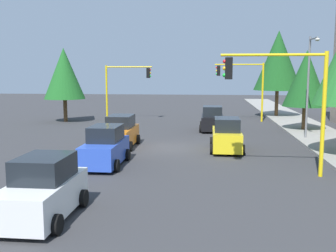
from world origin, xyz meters
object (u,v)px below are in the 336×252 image
(tree_roadside_mid, at_px, (306,79))
(car_orange, at_px, (120,133))
(car_white, at_px, (43,190))
(tree_opposite_side, at_px, (64,74))
(car_blue, at_px, (105,148))
(traffic_signal_far_left, at_px, (243,80))
(street_lamp_curbside, at_px, (310,76))
(tree_roadside_far, at_px, (278,61))
(car_black, at_px, (212,119))
(traffic_signal_near_left, at_px, (282,88))
(traffic_signal_far_right, at_px, (125,81))
(car_yellow, at_px, (227,136))

(tree_roadside_mid, bearing_deg, car_orange, -58.11)
(car_white, bearing_deg, tree_opposite_side, -160.91)
(car_blue, bearing_deg, car_orange, -175.90)
(traffic_signal_far_left, bearing_deg, street_lamp_curbside, 18.75)
(traffic_signal_far_left, distance_m, car_white, 27.58)
(tree_roadside_mid, distance_m, tree_roadside_far, 10.15)
(tree_roadside_mid, xyz_separation_m, car_white, (20.12, -12.65, -3.25))
(street_lamp_curbside, bearing_deg, car_black, -121.91)
(traffic_signal_near_left, distance_m, car_blue, 8.86)
(traffic_signal_far_right, xyz_separation_m, car_orange, (14.05, 2.70, -2.88))
(tree_roadside_mid, xyz_separation_m, car_yellow, (8.53, -6.42, -3.25))
(traffic_signal_far_left, xyz_separation_m, car_blue, (18.90, -8.27, -3.02))
(tree_roadside_far, relative_size, car_yellow, 2.26)
(traffic_signal_far_left, distance_m, car_orange, 16.75)
(traffic_signal_near_left, distance_m, car_white, 10.76)
(traffic_signal_far_left, bearing_deg, traffic_signal_far_right, -90.00)
(car_white, relative_size, car_blue, 0.96)
(tree_roadside_mid, bearing_deg, traffic_signal_near_left, -17.18)
(car_yellow, bearing_deg, car_white, -28.27)
(tree_opposite_side, distance_m, car_orange, 14.94)
(traffic_signal_far_right, xyz_separation_m, car_black, (6.39, 8.42, -2.88))
(street_lamp_curbside, distance_m, car_blue, 14.94)
(traffic_signal_far_left, relative_size, street_lamp_curbside, 0.79)
(car_orange, bearing_deg, traffic_signal_far_left, 148.49)
(traffic_signal_near_left, distance_m, street_lamp_curbside, 10.25)
(traffic_signal_far_right, bearing_deg, car_orange, 10.87)
(car_yellow, bearing_deg, tree_roadside_far, 162.27)
(tree_opposite_side, distance_m, car_blue, 19.22)
(traffic_signal_near_left, relative_size, car_blue, 1.38)
(tree_roadside_far, bearing_deg, car_yellow, -17.73)
(street_lamp_curbside, bearing_deg, car_yellow, -53.62)
(car_white, bearing_deg, traffic_signal_far_left, 162.32)
(street_lamp_curbside, height_order, tree_opposite_side, street_lamp_curbside)
(car_yellow, relative_size, car_black, 0.99)
(traffic_signal_far_right, relative_size, car_white, 1.38)
(tree_opposite_side, bearing_deg, tree_roadside_mid, 79.22)
(tree_roadside_mid, distance_m, car_blue, 18.31)
(traffic_signal_far_left, distance_m, car_black, 7.64)
(traffic_signal_far_right, relative_size, street_lamp_curbside, 0.76)
(traffic_signal_far_left, height_order, car_black, traffic_signal_far_left)
(tree_roadside_far, relative_size, car_white, 2.31)
(traffic_signal_near_left, height_order, car_yellow, traffic_signal_near_left)
(tree_roadside_mid, bearing_deg, car_black, -86.88)
(tree_roadside_far, xyz_separation_m, car_black, (10.39, -6.72, -4.94))
(car_blue, bearing_deg, traffic_signal_far_right, -170.84)
(car_orange, distance_m, car_blue, 4.86)
(street_lamp_curbside, relative_size, tree_roadside_far, 0.79)
(car_blue, bearing_deg, traffic_signal_far_left, 156.38)
(traffic_signal_far_left, distance_m, tree_roadside_mid, 7.40)
(street_lamp_curbside, relative_size, car_blue, 1.75)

